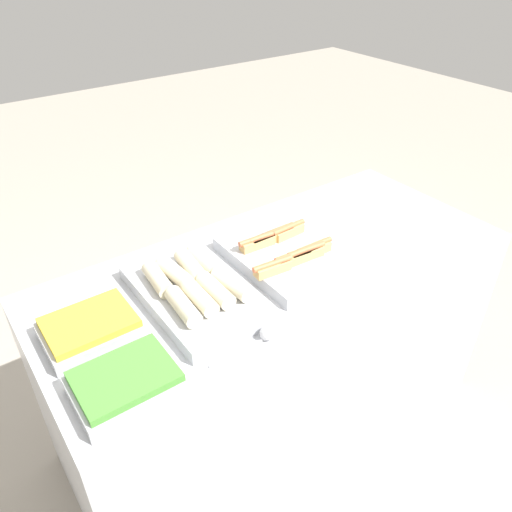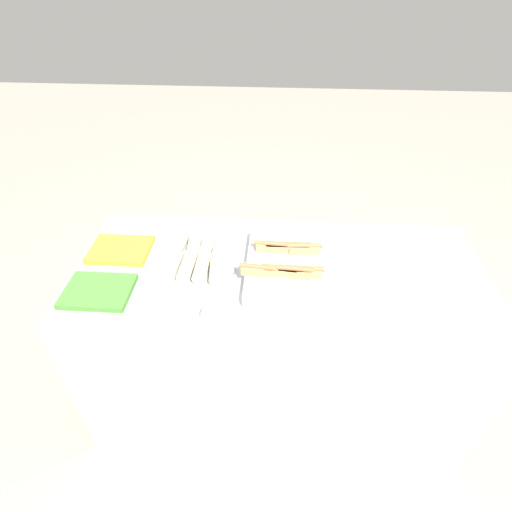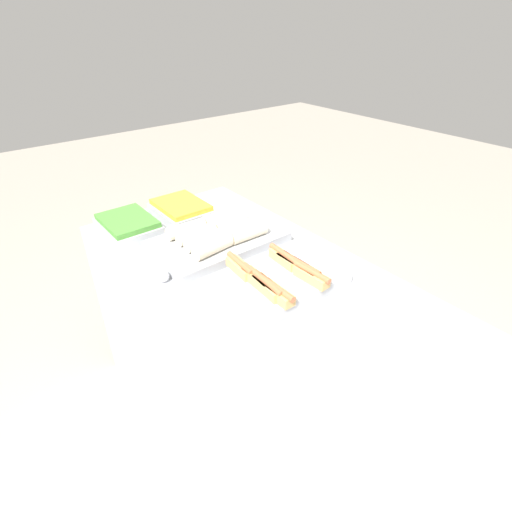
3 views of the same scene
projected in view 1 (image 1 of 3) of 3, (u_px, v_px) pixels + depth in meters
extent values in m
plane|color=#ADA393|center=(274.00, 417.00, 2.44)|extent=(12.00, 12.00, 0.00)
cube|color=#B7BABF|center=(276.00, 350.00, 2.18)|extent=(1.85, 0.81, 0.92)
cube|color=#B7BABF|center=(280.00, 258.00, 1.91)|extent=(0.31, 0.48, 0.05)
cube|color=tan|center=(257.00, 243.00, 1.92)|extent=(0.14, 0.05, 0.04)
cylinder|color=#D66B42|center=(257.00, 239.00, 1.91)|extent=(0.16, 0.03, 0.02)
cube|color=tan|center=(294.00, 259.00, 1.83)|extent=(0.14, 0.05, 0.04)
cylinder|color=#D66B42|center=(294.00, 254.00, 1.82)|extent=(0.16, 0.03, 0.02)
cube|color=tan|center=(314.00, 250.00, 1.88)|extent=(0.14, 0.05, 0.04)
cylinder|color=#D66B42|center=(314.00, 245.00, 1.87)|extent=(0.16, 0.02, 0.02)
cube|color=tan|center=(277.00, 235.00, 1.97)|extent=(0.14, 0.05, 0.04)
cylinder|color=#D66B42|center=(277.00, 231.00, 1.96)|extent=(0.16, 0.02, 0.02)
cube|color=tan|center=(306.00, 254.00, 1.85)|extent=(0.14, 0.06, 0.04)
cylinder|color=#D66B42|center=(306.00, 250.00, 1.84)|extent=(0.16, 0.04, 0.02)
cube|color=tan|center=(272.00, 268.00, 1.78)|extent=(0.14, 0.06, 0.04)
cylinder|color=#D66B42|center=(273.00, 264.00, 1.77)|extent=(0.16, 0.04, 0.02)
cube|color=tan|center=(288.00, 232.00, 1.99)|extent=(0.14, 0.05, 0.04)
cylinder|color=#D66B42|center=(288.00, 227.00, 1.97)|extent=(0.16, 0.03, 0.02)
cube|color=tan|center=(267.00, 239.00, 1.94)|extent=(0.14, 0.04, 0.04)
cylinder|color=#D66B42|center=(267.00, 235.00, 1.93)|extent=(0.16, 0.02, 0.02)
cube|color=#B7BABF|center=(196.00, 294.00, 1.73)|extent=(0.33, 0.54, 0.05)
cylinder|color=beige|center=(204.00, 260.00, 1.80)|extent=(0.06, 0.17, 0.06)
cylinder|color=beige|center=(190.00, 266.00, 1.77)|extent=(0.07, 0.17, 0.06)
cylinder|color=beige|center=(215.00, 290.00, 1.66)|extent=(0.06, 0.17, 0.06)
cylinder|color=beige|center=(174.00, 272.00, 1.74)|extent=(0.07, 0.17, 0.06)
cylinder|color=beige|center=(183.00, 307.00, 1.59)|extent=(0.07, 0.17, 0.06)
cylinder|color=beige|center=(232.00, 284.00, 1.69)|extent=(0.07, 0.17, 0.06)
cylinder|color=beige|center=(158.00, 279.00, 1.71)|extent=(0.07, 0.17, 0.06)
cylinder|color=beige|center=(199.00, 297.00, 1.63)|extent=(0.06, 0.17, 0.06)
cube|color=#B7BABF|center=(127.00, 386.00, 1.39)|extent=(0.29, 0.22, 0.05)
cube|color=#4C9338|center=(125.00, 376.00, 1.37)|extent=(0.27, 0.20, 0.02)
cube|color=#B7BABF|center=(91.00, 331.00, 1.57)|extent=(0.29, 0.22, 0.05)
cube|color=gold|center=(89.00, 322.00, 1.55)|extent=(0.27, 0.20, 0.02)
cylinder|color=silver|center=(239.00, 352.00, 1.53)|extent=(0.21, 0.01, 0.01)
sphere|color=silver|center=(267.00, 333.00, 1.57)|extent=(0.05, 0.05, 0.05)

